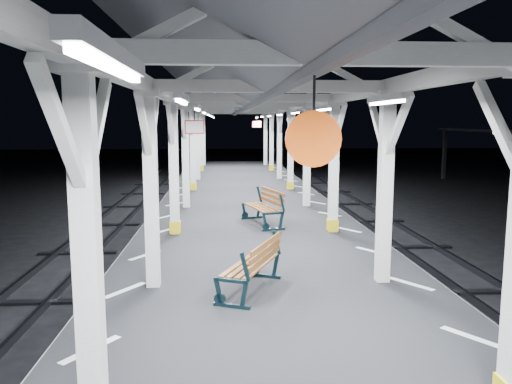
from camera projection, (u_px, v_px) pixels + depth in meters
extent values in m
plane|color=black|center=(261.00, 298.00, 10.82)|extent=(120.00, 120.00, 0.00)
cube|color=black|center=(261.00, 276.00, 10.75)|extent=(6.00, 50.00, 1.00)
cube|color=silver|center=(145.00, 255.00, 10.52)|extent=(1.00, 48.00, 0.01)
cube|color=silver|center=(373.00, 251.00, 10.85)|extent=(1.00, 48.00, 0.01)
cube|color=#2D2D33|center=(51.00, 300.00, 10.51)|extent=(0.08, 60.00, 0.16)
cube|color=black|center=(24.00, 302.00, 10.49)|extent=(2.20, 0.22, 0.06)
cube|color=#2D2D33|center=(459.00, 290.00, 11.11)|extent=(0.08, 60.00, 0.16)
cube|color=#2D2D33|center=(507.00, 289.00, 11.18)|extent=(0.08, 60.00, 0.16)
cube|color=black|center=(483.00, 292.00, 11.15)|extent=(2.20, 0.22, 0.06)
cube|color=silver|center=(87.00, 259.00, 4.40)|extent=(0.22, 0.22, 3.20)
cube|color=silver|center=(78.00, 66.00, 4.17)|extent=(0.40, 0.40, 0.12)
cube|color=silver|center=(97.00, 127.00, 4.78)|extent=(0.10, 0.99, 0.99)
cube|color=silver|center=(60.00, 129.00, 3.69)|extent=(0.10, 0.99, 0.99)
cube|color=silver|center=(151.00, 194.00, 8.35)|extent=(0.22, 0.22, 3.20)
cube|color=silver|center=(148.00, 93.00, 8.12)|extent=(0.40, 0.40, 0.12)
cube|color=silver|center=(154.00, 125.00, 8.73)|extent=(0.10, 0.99, 0.99)
cube|color=silver|center=(144.00, 125.00, 7.65)|extent=(0.10, 0.99, 0.99)
cube|color=silver|center=(174.00, 171.00, 12.30)|extent=(0.22, 0.22, 3.20)
cube|color=silver|center=(172.00, 103.00, 12.07)|extent=(0.40, 0.40, 0.12)
cube|color=gold|center=(175.00, 227.00, 12.50)|extent=(0.26, 0.26, 0.30)
cube|color=silver|center=(175.00, 124.00, 12.68)|extent=(0.10, 0.99, 0.99)
cube|color=silver|center=(170.00, 124.00, 11.60)|extent=(0.10, 0.99, 0.99)
cube|color=silver|center=(186.00, 159.00, 16.25)|extent=(0.22, 0.22, 3.20)
cube|color=silver|center=(185.00, 107.00, 16.02)|extent=(0.40, 0.40, 0.12)
cube|color=silver|center=(186.00, 123.00, 16.64)|extent=(0.10, 0.99, 0.99)
cube|color=silver|center=(184.00, 123.00, 15.55)|extent=(0.10, 0.99, 0.99)
cube|color=silver|center=(193.00, 152.00, 20.20)|extent=(0.22, 0.22, 3.20)
cube|color=silver|center=(192.00, 110.00, 19.97)|extent=(0.40, 0.40, 0.12)
cube|color=gold|center=(193.00, 186.00, 20.40)|extent=(0.26, 0.26, 0.30)
cube|color=silver|center=(193.00, 123.00, 20.59)|extent=(0.10, 0.99, 0.99)
cube|color=silver|center=(191.00, 123.00, 19.50)|extent=(0.10, 0.99, 0.99)
cube|color=silver|center=(197.00, 147.00, 24.16)|extent=(0.22, 0.22, 3.20)
cube|color=silver|center=(197.00, 112.00, 23.92)|extent=(0.40, 0.40, 0.12)
cube|color=silver|center=(198.00, 123.00, 24.54)|extent=(0.10, 0.99, 0.99)
cube|color=silver|center=(197.00, 123.00, 23.45)|extent=(0.10, 0.99, 0.99)
cube|color=silver|center=(201.00, 143.00, 28.11)|extent=(0.22, 0.22, 3.20)
cube|color=silver|center=(200.00, 113.00, 27.88)|extent=(0.40, 0.40, 0.12)
cube|color=gold|center=(201.00, 168.00, 28.31)|extent=(0.26, 0.26, 0.30)
cube|color=silver|center=(201.00, 123.00, 28.49)|extent=(0.10, 0.99, 0.99)
cube|color=silver|center=(200.00, 123.00, 27.40)|extent=(0.10, 0.99, 0.99)
cube|color=silver|center=(204.00, 140.00, 32.06)|extent=(0.22, 0.22, 3.20)
cube|color=silver|center=(203.00, 114.00, 31.83)|extent=(0.40, 0.40, 0.12)
cube|color=silver|center=(204.00, 122.00, 32.44)|extent=(0.10, 0.99, 0.99)
cube|color=silver|center=(203.00, 122.00, 31.36)|extent=(0.10, 0.99, 0.99)
cube|color=silver|center=(499.00, 127.00, 5.05)|extent=(0.10, 0.99, 0.99)
cube|color=silver|center=(385.00, 192.00, 8.62)|extent=(0.22, 0.22, 3.20)
cube|color=silver|center=(388.00, 94.00, 8.38)|extent=(0.40, 0.40, 0.12)
cube|color=silver|center=(377.00, 124.00, 9.00)|extent=(0.10, 0.99, 0.99)
cube|color=silver|center=(399.00, 125.00, 7.91)|extent=(0.10, 0.99, 0.99)
cube|color=silver|center=(334.00, 170.00, 12.57)|extent=(0.22, 0.22, 3.20)
cube|color=silver|center=(335.00, 103.00, 12.34)|extent=(0.40, 0.40, 0.12)
cube|color=gold|center=(332.00, 225.00, 12.77)|extent=(0.26, 0.26, 0.30)
cube|color=silver|center=(330.00, 124.00, 12.95)|extent=(0.10, 0.99, 0.99)
cube|color=silver|center=(340.00, 124.00, 11.86)|extent=(0.10, 0.99, 0.99)
cube|color=silver|center=(307.00, 158.00, 16.52)|extent=(0.22, 0.22, 3.20)
cube|color=silver|center=(308.00, 107.00, 16.29)|extent=(0.40, 0.40, 0.12)
cube|color=silver|center=(305.00, 123.00, 16.90)|extent=(0.10, 0.99, 0.99)
cube|color=silver|center=(310.00, 123.00, 15.82)|extent=(0.10, 0.99, 0.99)
cube|color=silver|center=(291.00, 151.00, 20.47)|extent=(0.22, 0.22, 3.20)
cube|color=silver|center=(291.00, 110.00, 20.24)|extent=(0.40, 0.40, 0.12)
cube|color=gold|center=(290.00, 185.00, 20.67)|extent=(0.26, 0.26, 0.30)
cube|color=silver|center=(289.00, 123.00, 20.85)|extent=(0.10, 0.99, 0.99)
cube|color=silver|center=(293.00, 123.00, 19.77)|extent=(0.10, 0.99, 0.99)
cube|color=silver|center=(279.00, 146.00, 24.42)|extent=(0.22, 0.22, 3.20)
cube|color=silver|center=(280.00, 112.00, 24.19)|extent=(0.40, 0.40, 0.12)
cube|color=silver|center=(278.00, 123.00, 24.81)|extent=(0.10, 0.99, 0.99)
cube|color=silver|center=(281.00, 123.00, 23.72)|extent=(0.10, 0.99, 0.99)
cube|color=silver|center=(271.00, 143.00, 28.38)|extent=(0.22, 0.22, 3.20)
cube|color=silver|center=(272.00, 113.00, 28.14)|extent=(0.40, 0.40, 0.12)
cube|color=gold|center=(271.00, 168.00, 28.57)|extent=(0.26, 0.26, 0.30)
cube|color=silver|center=(271.00, 123.00, 28.76)|extent=(0.10, 0.99, 0.99)
cube|color=silver|center=(273.00, 123.00, 27.67)|extent=(0.10, 0.99, 0.99)
cube|color=silver|center=(265.00, 140.00, 32.33)|extent=(0.22, 0.22, 3.20)
cube|color=silver|center=(265.00, 114.00, 32.09)|extent=(0.40, 0.40, 0.12)
cube|color=silver|center=(265.00, 122.00, 32.71)|extent=(0.10, 0.99, 0.99)
cube|color=silver|center=(266.00, 122.00, 31.62)|extent=(0.10, 0.99, 0.99)
cube|color=silver|center=(162.00, 93.00, 10.08)|extent=(0.18, 48.00, 0.24)
cube|color=silver|center=(357.00, 93.00, 10.34)|extent=(0.18, 48.00, 0.24)
cube|color=silver|center=(315.00, 54.00, 4.28)|extent=(4.20, 0.14, 0.20)
cube|color=silver|center=(270.00, 86.00, 8.23)|extent=(4.20, 0.14, 0.20)
cube|color=silver|center=(255.00, 98.00, 12.19)|extent=(4.20, 0.14, 0.20)
cube|color=silver|center=(247.00, 104.00, 16.14)|extent=(4.20, 0.14, 0.20)
cube|color=silver|center=(242.00, 107.00, 20.09)|extent=(4.20, 0.14, 0.20)
cube|color=silver|center=(239.00, 110.00, 24.04)|extent=(4.20, 0.14, 0.20)
cube|color=silver|center=(236.00, 111.00, 27.99)|extent=(4.20, 0.14, 0.20)
cube|color=silver|center=(234.00, 113.00, 31.94)|extent=(4.20, 0.14, 0.20)
cube|color=silver|center=(261.00, 47.00, 10.08)|extent=(0.16, 48.00, 0.20)
cube|color=#53555B|center=(197.00, 66.00, 10.05)|extent=(2.80, 49.00, 1.45)
cube|color=#53555B|center=(324.00, 67.00, 10.22)|extent=(2.80, 49.00, 1.45)
cube|color=silver|center=(111.00, 55.00, 2.26)|extent=(0.10, 1.35, 0.08)
cube|color=white|center=(112.00, 66.00, 2.27)|extent=(0.05, 1.25, 0.05)
cube|color=silver|center=(182.00, 97.00, 6.21)|extent=(0.10, 1.35, 0.08)
cube|color=white|center=(182.00, 102.00, 6.22)|extent=(0.05, 1.25, 0.05)
cube|color=silver|center=(197.00, 107.00, 10.16)|extent=(0.10, 1.35, 0.08)
cube|color=white|center=(197.00, 109.00, 10.17)|extent=(0.05, 1.25, 0.05)
cube|color=silver|center=(204.00, 111.00, 14.11)|extent=(0.10, 1.35, 0.08)
cube|color=white|center=(204.00, 113.00, 14.12)|extent=(0.05, 1.25, 0.05)
cube|color=silver|center=(208.00, 113.00, 18.07)|extent=(0.10, 1.35, 0.08)
cube|color=white|center=(208.00, 115.00, 18.07)|extent=(0.05, 1.25, 0.05)
cube|color=silver|center=(211.00, 115.00, 22.02)|extent=(0.10, 1.35, 0.08)
cube|color=white|center=(211.00, 116.00, 22.02)|extent=(0.05, 1.25, 0.05)
cube|color=silver|center=(212.00, 116.00, 25.97)|extent=(0.10, 1.35, 0.08)
cube|color=white|center=(212.00, 117.00, 25.98)|extent=(0.05, 1.25, 0.05)
cube|color=silver|center=(214.00, 117.00, 29.92)|extent=(0.10, 1.35, 0.08)
cube|color=white|center=(214.00, 117.00, 29.93)|extent=(0.05, 1.25, 0.05)
cube|color=silver|center=(386.00, 98.00, 6.38)|extent=(0.10, 1.35, 0.08)
cube|color=white|center=(386.00, 102.00, 6.39)|extent=(0.05, 1.25, 0.05)
cube|color=silver|center=(323.00, 107.00, 10.34)|extent=(0.10, 1.35, 0.08)
cube|color=white|center=(323.00, 110.00, 10.34)|extent=(0.05, 1.25, 0.05)
cube|color=silver|center=(295.00, 111.00, 14.29)|extent=(0.10, 1.35, 0.08)
cube|color=white|center=(295.00, 113.00, 14.29)|extent=(0.05, 1.25, 0.05)
cube|color=silver|center=(279.00, 113.00, 18.24)|extent=(0.10, 1.35, 0.08)
cube|color=white|center=(279.00, 115.00, 18.25)|extent=(0.05, 1.25, 0.05)
cube|color=silver|center=(269.00, 115.00, 22.19)|extent=(0.10, 1.35, 0.08)
cube|color=white|center=(269.00, 116.00, 22.20)|extent=(0.05, 1.25, 0.05)
cube|color=silver|center=(262.00, 116.00, 26.14)|extent=(0.10, 1.35, 0.08)
cube|color=white|center=(262.00, 117.00, 26.15)|extent=(0.05, 1.25, 0.05)
cube|color=silver|center=(257.00, 117.00, 30.09)|extent=(0.10, 1.35, 0.08)
cube|color=white|center=(257.00, 117.00, 30.10)|extent=(0.05, 1.25, 0.05)
cylinder|color=black|center=(314.00, 93.00, 4.33)|extent=(0.02, 0.02, 0.30)
cylinder|color=#EF510D|center=(313.00, 139.00, 4.39)|extent=(0.50, 0.04, 0.50)
cylinder|color=black|center=(194.00, 113.00, 12.63)|extent=(0.02, 0.02, 0.36)
cube|color=red|center=(195.00, 127.00, 12.68)|extent=(0.50, 0.03, 0.35)
cube|color=white|center=(195.00, 127.00, 12.68)|extent=(0.44, 0.04, 0.29)
cylinder|color=black|center=(257.00, 117.00, 26.40)|extent=(0.02, 0.02, 0.36)
cube|color=red|center=(257.00, 124.00, 26.45)|extent=(0.50, 0.03, 0.35)
cube|color=white|center=(257.00, 124.00, 26.45)|extent=(0.44, 0.05, 0.29)
cube|color=black|center=(444.00, 154.00, 33.26)|extent=(0.20, 0.20, 3.30)
sphere|color=silver|center=(494.00, 132.00, 27.11)|extent=(0.20, 0.20, 0.20)
sphere|color=silver|center=(446.00, 130.00, 33.04)|extent=(0.20, 0.20, 0.20)
cube|color=black|center=(232.00, 306.00, 7.56)|extent=(0.57, 0.29, 0.06)
cube|color=black|center=(219.00, 292.00, 7.60)|extent=(0.16, 0.11, 0.46)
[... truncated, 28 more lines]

